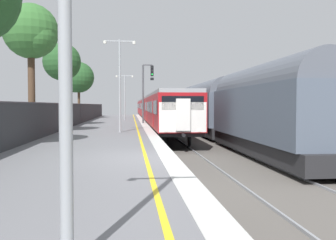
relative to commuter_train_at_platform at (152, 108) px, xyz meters
The scene contains 9 objects.
ground 39.06m from the commuter_train_at_platform, 89.20° to the right, with size 17.40×110.00×1.21m.
commuter_train_at_platform is the anchor object (origin of this frame).
freight_train_adjacent_track 11.60m from the commuter_train_at_platform, 69.79° to the right, with size 2.60×56.76×4.75m.
signal_gantry 15.80m from the commuter_train_at_platform, 95.47° to the right, with size 1.10×0.24×5.53m.
platform_lamp_mid 27.78m from the commuter_train_at_platform, 97.45° to the right, with size 2.00×0.20×5.78m.
platform_lamp_far 8.63m from the commuter_train_at_platform, 115.22° to the right, with size 2.00×0.20×5.17m.
background_tree_centre 10.55m from the commuter_train_at_platform, 167.74° to the right, with size 3.90×3.90×7.19m.
background_tree_right 21.39m from the commuter_train_at_platform, 113.98° to the right, with size 3.09×3.09×6.82m.
background_tree_back 30.02m from the commuter_train_at_platform, 106.89° to the right, with size 3.20×3.20×7.63m.
Camera 1 is at (-0.84, -12.25, 1.70)m, focal length 40.43 mm.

